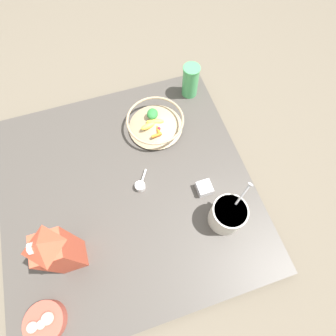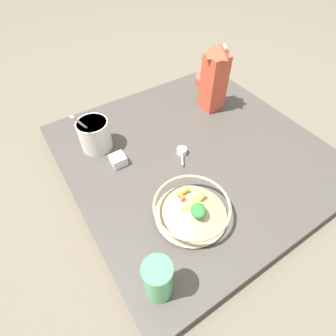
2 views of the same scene
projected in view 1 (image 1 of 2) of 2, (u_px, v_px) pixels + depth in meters
ground_plane at (129, 192)px, 1.10m from camera, size 6.00×6.00×0.00m
countertop at (128, 190)px, 1.08m from camera, size 0.99×0.99×0.05m
fruit_bowl at (155, 123)px, 1.14m from camera, size 0.25×0.25×0.08m
milk_carton at (59, 252)px, 0.81m from camera, size 0.09×0.09×0.30m
yogurt_tub at (228, 215)px, 0.94m from camera, size 0.12×0.14×0.21m
drinking_cup at (190, 80)px, 1.18m from camera, size 0.08×0.08×0.16m
spice_jar at (204, 188)px, 1.04m from camera, size 0.06×0.06×0.04m
measuring_scoop at (140, 185)px, 1.05m from camera, size 0.09×0.07×0.03m
garlic_bowl at (45, 322)px, 0.84m from camera, size 0.13×0.13×0.07m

